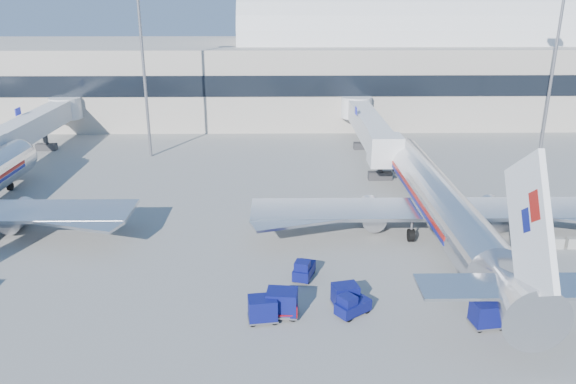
{
  "coord_description": "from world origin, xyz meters",
  "views": [
    {
      "loc": [
        -3.53,
        -39.28,
        19.64
      ],
      "look_at": [
        -2.85,
        6.0,
        3.56
      ],
      "focal_mm": 35.0,
      "sensor_mm": 36.0,
      "label": 1
    }
  ],
  "objects_px": {
    "tug_left": "(304,270)",
    "cart_solo_far": "(535,286)",
    "airliner_main": "(441,204)",
    "cart_train_b": "(282,303)",
    "tug_right": "(482,266)",
    "jetbridge_mid": "(36,125)",
    "cart_open_red": "(282,312)",
    "mast_west": "(141,36)",
    "tug_lead": "(352,305)",
    "cart_train_a": "(345,295)",
    "cart_train_c": "(263,309)",
    "jetbridge_near": "(367,124)",
    "barrier_near": "(545,243)",
    "cart_solo_near": "(487,313)",
    "mast_east": "(558,36)"
  },
  "relations": [
    {
      "from": "cart_train_c",
      "to": "tug_left",
      "type": "bearing_deg",
      "value": 55.67
    },
    {
      "from": "jetbridge_mid",
      "to": "tug_lead",
      "type": "relative_size",
      "value": 10.78
    },
    {
      "from": "cart_train_a",
      "to": "cart_train_c",
      "type": "relative_size",
      "value": 0.97
    },
    {
      "from": "cart_solo_near",
      "to": "tug_left",
      "type": "bearing_deg",
      "value": 141.53
    },
    {
      "from": "mast_east",
      "to": "cart_open_red",
      "type": "relative_size",
      "value": 11.2
    },
    {
      "from": "tug_right",
      "to": "cart_open_red",
      "type": "xyz_separation_m",
      "value": [
        -14.72,
        -5.43,
        -0.36
      ]
    },
    {
      "from": "mast_west",
      "to": "cart_solo_near",
      "type": "height_order",
      "value": "mast_west"
    },
    {
      "from": "tug_right",
      "to": "cart_train_b",
      "type": "xyz_separation_m",
      "value": [
        -14.7,
        -5.29,
        0.22
      ]
    },
    {
      "from": "barrier_near",
      "to": "cart_train_b",
      "type": "xyz_separation_m",
      "value": [
        -21.44,
        -9.85,
        0.51
      ]
    },
    {
      "from": "barrier_near",
      "to": "tug_left",
      "type": "relative_size",
      "value": 1.14
    },
    {
      "from": "mast_west",
      "to": "cart_solo_near",
      "type": "bearing_deg",
      "value": -53.28
    },
    {
      "from": "airliner_main",
      "to": "cart_train_b",
      "type": "bearing_deg",
      "value": -137.41
    },
    {
      "from": "barrier_near",
      "to": "cart_solo_far",
      "type": "relative_size",
      "value": 1.19
    },
    {
      "from": "cart_train_a",
      "to": "cart_open_red",
      "type": "height_order",
      "value": "cart_train_a"
    },
    {
      "from": "jetbridge_near",
      "to": "cart_open_red",
      "type": "height_order",
      "value": "jetbridge_near"
    },
    {
      "from": "jetbridge_near",
      "to": "cart_train_b",
      "type": "xyz_separation_m",
      "value": [
        -11.04,
        -38.66,
        -2.97
      ]
    },
    {
      "from": "mast_east",
      "to": "jetbridge_near",
      "type": "bearing_deg",
      "value": 177.93
    },
    {
      "from": "mast_west",
      "to": "tug_left",
      "type": "distance_m",
      "value": 40.07
    },
    {
      "from": "jetbridge_near",
      "to": "cart_solo_far",
      "type": "xyz_separation_m",
      "value": [
        6.11,
        -36.69,
        -2.98
      ]
    },
    {
      "from": "cart_solo_far",
      "to": "cart_train_a",
      "type": "bearing_deg",
      "value": -142.53
    },
    {
      "from": "mast_west",
      "to": "cart_train_a",
      "type": "distance_m",
      "value": 44.39
    },
    {
      "from": "jetbridge_mid",
      "to": "mast_west",
      "type": "bearing_deg",
      "value": -3.21
    },
    {
      "from": "mast_west",
      "to": "cart_train_b",
      "type": "xyz_separation_m",
      "value": [
        16.56,
        -37.85,
        -13.83
      ]
    },
    {
      "from": "airliner_main",
      "to": "jetbridge_mid",
      "type": "distance_m",
      "value": 51.62
    },
    {
      "from": "tug_left",
      "to": "cart_solo_far",
      "type": "distance_m",
      "value": 15.86
    },
    {
      "from": "jetbridge_mid",
      "to": "cart_open_red",
      "type": "xyz_separation_m",
      "value": [
        30.94,
        -38.79,
        -3.55
      ]
    },
    {
      "from": "tug_left",
      "to": "cart_train_a",
      "type": "height_order",
      "value": "tug_left"
    },
    {
      "from": "jetbridge_near",
      "to": "mast_west",
      "type": "xyz_separation_m",
      "value": [
        -27.6,
        -0.81,
        10.86
      ]
    },
    {
      "from": "airliner_main",
      "to": "tug_right",
      "type": "height_order",
      "value": "airliner_main"
    },
    {
      "from": "airliner_main",
      "to": "tug_lead",
      "type": "xyz_separation_m",
      "value": [
        -8.95,
        -12.3,
        -2.24
      ]
    },
    {
      "from": "jetbridge_near",
      "to": "tug_right",
      "type": "distance_m",
      "value": 33.72
    },
    {
      "from": "jetbridge_mid",
      "to": "tug_left",
      "type": "bearing_deg",
      "value": -45.95
    },
    {
      "from": "tug_lead",
      "to": "cart_train_b",
      "type": "xyz_separation_m",
      "value": [
        -4.49,
        -0.05,
        0.27
      ]
    },
    {
      "from": "airliner_main",
      "to": "tug_lead",
      "type": "bearing_deg",
      "value": -126.02
    },
    {
      "from": "jetbridge_mid",
      "to": "cart_train_b",
      "type": "xyz_separation_m",
      "value": [
        30.96,
        -38.66,
        -2.97
      ]
    },
    {
      "from": "mast_east",
      "to": "barrier_near",
      "type": "bearing_deg",
      "value": -113.2
    },
    {
      "from": "tug_right",
      "to": "cart_open_red",
      "type": "relative_size",
      "value": 1.3
    },
    {
      "from": "airliner_main",
      "to": "mast_east",
      "type": "bearing_deg",
      "value": 51.89
    },
    {
      "from": "airliner_main",
      "to": "tug_lead",
      "type": "relative_size",
      "value": 14.6
    },
    {
      "from": "tug_left",
      "to": "tug_lead",
      "type": "bearing_deg",
      "value": -132.72
    },
    {
      "from": "cart_open_red",
      "to": "mast_west",
      "type": "bearing_deg",
      "value": 112.31
    },
    {
      "from": "airliner_main",
      "to": "tug_right",
      "type": "xyz_separation_m",
      "value": [
        1.26,
        -7.06,
        -2.19
      ]
    },
    {
      "from": "tug_lead",
      "to": "cart_train_b",
      "type": "bearing_deg",
      "value": 143.44
    },
    {
      "from": "mast_east",
      "to": "tug_left",
      "type": "height_order",
      "value": "mast_east"
    },
    {
      "from": "cart_open_red",
      "to": "barrier_near",
      "type": "bearing_deg",
      "value": 23.72
    },
    {
      "from": "tug_left",
      "to": "cart_solo_far",
      "type": "relative_size",
      "value": 1.04
    },
    {
      "from": "tug_lead",
      "to": "tug_right",
      "type": "distance_m",
      "value": 11.47
    },
    {
      "from": "airliner_main",
      "to": "cart_train_b",
      "type": "relative_size",
      "value": 16.86
    },
    {
      "from": "jetbridge_mid",
      "to": "tug_right",
      "type": "distance_m",
      "value": 56.64
    },
    {
      "from": "mast_west",
      "to": "cart_train_c",
      "type": "relative_size",
      "value": 11.07
    }
  ]
}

